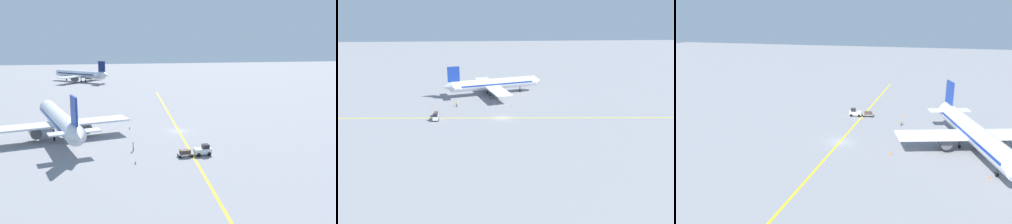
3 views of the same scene
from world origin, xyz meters
TOP-DOWN VIEW (x-y plane):
  - ground_plane at (0.00, 0.00)m, footprint 400.00×400.00m
  - apron_yellow_centreline at (0.00, 0.00)m, footprint 7.07×119.84m
  - airplane_at_gate at (-25.00, -1.64)m, footprint 28.33×34.88m
  - airplane_distant_taxiing at (-25.47, 96.63)m, footprint 26.03×23.10m
  - baggage_tug_white at (0.83, -17.87)m, footprint 3.13×2.00m
  - baggage_cart_trailing at (-2.45, -18.19)m, footprint 2.72×1.65m
  - ground_crew_worker at (-11.07, -13.21)m, footprint 0.24×0.58m
  - traffic_cone_near_nose at (-11.33, -20.64)m, footprint 0.32×0.32m
  - traffic_cone_mid_apron at (-10.54, 3.56)m, footprint 0.32×0.32m
  - traffic_cone_by_wingtip at (-26.68, 8.95)m, footprint 0.32×0.32m

SIDE VIEW (x-z plane):
  - ground_plane at x=0.00m, z-range 0.00..0.00m
  - apron_yellow_centreline at x=0.00m, z-range 0.00..0.01m
  - traffic_cone_near_nose at x=-11.33m, z-range 0.00..0.55m
  - traffic_cone_mid_apron at x=-10.54m, z-range 0.00..0.55m
  - traffic_cone_by_wingtip at x=-26.68m, z-range 0.00..0.55m
  - baggage_cart_trailing at x=-2.45m, z-range 0.14..1.38m
  - baggage_tug_white at x=0.83m, z-range -0.15..1.96m
  - ground_crew_worker at x=-11.07m, z-range 0.07..1.75m
  - airplane_distant_taxiing at x=-25.47m, z-range -1.43..8.11m
  - airplane_at_gate at x=-25.00m, z-range -1.59..9.01m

